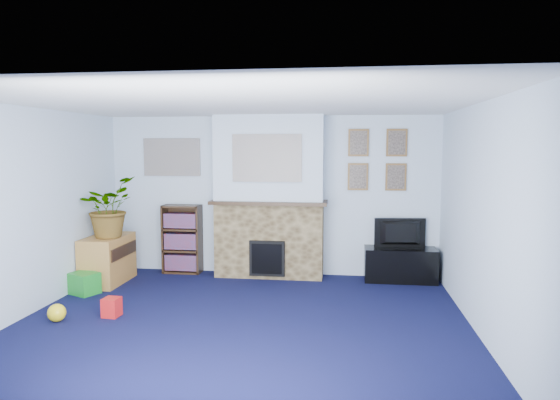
# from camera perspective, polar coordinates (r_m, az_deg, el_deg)

# --- Properties ---
(floor) EXTENTS (5.00, 4.50, 0.01)m
(floor) POSITION_cam_1_polar(r_m,az_deg,el_deg) (5.68, -4.45, -13.91)
(floor) COLOR black
(floor) RESTS_ON ground
(ceiling) EXTENTS (5.00, 4.50, 0.01)m
(ceiling) POSITION_cam_1_polar(r_m,az_deg,el_deg) (5.35, -4.67, 11.00)
(ceiling) COLOR white
(ceiling) RESTS_ON wall_back
(wall_back) EXTENTS (5.00, 0.04, 2.40)m
(wall_back) POSITION_cam_1_polar(r_m,az_deg,el_deg) (7.58, -1.01, 0.50)
(wall_back) COLOR silver
(wall_back) RESTS_ON ground
(wall_front) EXTENTS (5.00, 0.04, 2.40)m
(wall_front) POSITION_cam_1_polar(r_m,az_deg,el_deg) (3.25, -12.90, -7.24)
(wall_front) COLOR silver
(wall_front) RESTS_ON ground
(wall_left) EXTENTS (0.04, 4.50, 2.40)m
(wall_left) POSITION_cam_1_polar(r_m,az_deg,el_deg) (6.39, -27.06, -1.23)
(wall_left) COLOR silver
(wall_left) RESTS_ON ground
(wall_right) EXTENTS (0.04, 4.50, 2.40)m
(wall_right) POSITION_cam_1_polar(r_m,az_deg,el_deg) (5.45, 22.14, -2.17)
(wall_right) COLOR silver
(wall_right) RESTS_ON ground
(chimney_breast) EXTENTS (1.72, 0.50, 2.40)m
(chimney_breast) POSITION_cam_1_polar(r_m,az_deg,el_deg) (7.39, -1.25, 0.22)
(chimney_breast) COLOR brown
(chimney_breast) RESTS_ON ground
(collage_main) EXTENTS (1.00, 0.03, 0.68)m
(collage_main) POSITION_cam_1_polar(r_m,az_deg,el_deg) (7.14, -1.52, 4.81)
(collage_main) COLOR gray
(collage_main) RESTS_ON chimney_breast
(collage_left) EXTENTS (0.90, 0.03, 0.58)m
(collage_left) POSITION_cam_1_polar(r_m,az_deg,el_deg) (7.91, -12.25, 4.81)
(collage_left) COLOR gray
(collage_left) RESTS_ON wall_back
(portrait_tl) EXTENTS (0.30, 0.03, 0.40)m
(portrait_tl) POSITION_cam_1_polar(r_m,az_deg,el_deg) (7.45, 8.96, 6.49)
(portrait_tl) COLOR brown
(portrait_tl) RESTS_ON wall_back
(portrait_tr) EXTENTS (0.30, 0.03, 0.40)m
(portrait_tr) POSITION_cam_1_polar(r_m,az_deg,el_deg) (7.48, 13.20, 6.40)
(portrait_tr) COLOR brown
(portrait_tr) RESTS_ON wall_back
(portrait_bl) EXTENTS (0.30, 0.03, 0.40)m
(portrait_bl) POSITION_cam_1_polar(r_m,az_deg,el_deg) (7.46, 8.89, 2.65)
(portrait_bl) COLOR brown
(portrait_bl) RESTS_ON wall_back
(portrait_br) EXTENTS (0.30, 0.03, 0.40)m
(portrait_br) POSITION_cam_1_polar(r_m,az_deg,el_deg) (7.49, 13.10, 2.58)
(portrait_br) COLOR brown
(portrait_br) RESTS_ON wall_back
(tv_stand) EXTENTS (1.02, 0.43, 0.48)m
(tv_stand) POSITION_cam_1_polar(r_m,az_deg,el_deg) (7.49, 13.57, -7.31)
(tv_stand) COLOR black
(tv_stand) RESTS_ON ground
(television) EXTENTS (0.75, 0.17, 0.43)m
(television) POSITION_cam_1_polar(r_m,az_deg,el_deg) (7.42, 13.64, -3.73)
(television) COLOR black
(television) RESTS_ON tv_stand
(bookshelf) EXTENTS (0.58, 0.28, 1.05)m
(bookshelf) POSITION_cam_1_polar(r_m,az_deg,el_deg) (7.86, -11.09, -4.55)
(bookshelf) COLOR #301E11
(bookshelf) RESTS_ON ground
(sideboard) EXTENTS (0.48, 0.87, 0.67)m
(sideboard) POSITION_cam_1_polar(r_m,az_deg,el_deg) (7.59, -19.09, -6.34)
(sideboard) COLOR #B47D39
(sideboard) RESTS_ON ground
(potted_plant) EXTENTS (0.68, 0.78, 0.84)m
(potted_plant) POSITION_cam_1_polar(r_m,az_deg,el_deg) (7.40, -19.12, -0.78)
(potted_plant) COLOR #26661E
(potted_plant) RESTS_ON sideboard
(mantel_clock) EXTENTS (0.11, 0.07, 0.15)m
(mantel_clock) POSITION_cam_1_polar(r_m,az_deg,el_deg) (7.35, -1.97, 0.48)
(mantel_clock) COLOR gold
(mantel_clock) RESTS_ON chimney_breast
(mantel_candle) EXTENTS (0.05, 0.05, 0.16)m
(mantel_candle) POSITION_cam_1_polar(r_m,az_deg,el_deg) (7.29, 1.38, 0.51)
(mantel_candle) COLOR #B2BFC6
(mantel_candle) RESTS_ON chimney_breast
(mantel_teddy) EXTENTS (0.12, 0.12, 0.12)m
(mantel_teddy) POSITION_cam_1_polar(r_m,az_deg,el_deg) (7.43, -5.21, 0.48)
(mantel_teddy) COLOR gray
(mantel_teddy) RESTS_ON chimney_breast
(mantel_can) EXTENTS (0.05, 0.05, 0.11)m
(mantel_can) POSITION_cam_1_polar(r_m,az_deg,el_deg) (7.27, 3.69, 0.32)
(mantel_can) COLOR red
(mantel_can) RESTS_ON chimney_breast
(green_crate) EXTENTS (0.44, 0.40, 0.28)m
(green_crate) POSITION_cam_1_polar(r_m,az_deg,el_deg) (7.18, -21.48, -8.85)
(green_crate) COLOR #198C26
(green_crate) RESTS_ON ground
(toy_ball) EXTENTS (0.20, 0.20, 0.20)m
(toy_ball) POSITION_cam_1_polar(r_m,az_deg,el_deg) (6.22, -24.16, -11.77)
(toy_ball) COLOR yellow
(toy_ball) RESTS_ON ground
(toy_block) EXTENTS (0.19, 0.19, 0.22)m
(toy_block) POSITION_cam_1_polar(r_m,az_deg,el_deg) (6.16, -18.68, -11.52)
(toy_block) COLOR red
(toy_block) RESTS_ON ground
(toy_tube) EXTENTS (0.34, 0.15, 0.19)m
(toy_tube) POSITION_cam_1_polar(r_m,az_deg,el_deg) (7.40, -20.20, -8.93)
(toy_tube) COLOR #198C26
(toy_tube) RESTS_ON ground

